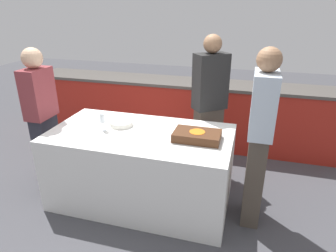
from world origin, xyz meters
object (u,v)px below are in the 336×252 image
object	(u,v)px
plate_stack	(121,123)
person_seated_right	(259,139)
wine_glass	(102,119)
person_seated_left	(42,118)
cake	(197,136)
person_cutting_cake	(209,107)

from	to	relation	value
plate_stack	person_seated_right	bearing A→B (deg)	-4.43
wine_glass	person_seated_left	size ratio (longest dim) A/B	0.11
person_seated_left	cake	bearing A→B (deg)	-90.70
person_cutting_cake	wine_glass	bearing A→B (deg)	-0.87
plate_stack	person_seated_left	distance (m)	0.88
cake	plate_stack	world-z (taller)	cake
cake	wine_glass	size ratio (longest dim) A/B	2.63
plate_stack	person_seated_left	size ratio (longest dim) A/B	0.15
plate_stack	cake	bearing A→B (deg)	-8.80
cake	person_cutting_cake	world-z (taller)	person_cutting_cake
person_cutting_cake	person_seated_right	distance (m)	0.89
cake	person_seated_right	world-z (taller)	person_seated_right
cake	person_seated_left	xyz separation A→B (m)	(-1.68, 0.02, -0.00)
person_cutting_cake	cake	bearing A→B (deg)	50.78
person_cutting_cake	person_seated_left	world-z (taller)	person_cutting_cake
plate_stack	person_seated_left	xyz separation A→B (m)	(-0.87, -0.11, 0.01)
person_seated_right	cake	bearing A→B (deg)	-87.84
plate_stack	person_cutting_cake	bearing A→B (deg)	35.98
person_seated_left	person_seated_right	world-z (taller)	person_seated_right
plate_stack	person_seated_right	world-z (taller)	person_seated_right
person_seated_left	person_cutting_cake	bearing A→B (deg)	-67.52
cake	plate_stack	size ratio (longest dim) A/B	1.99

